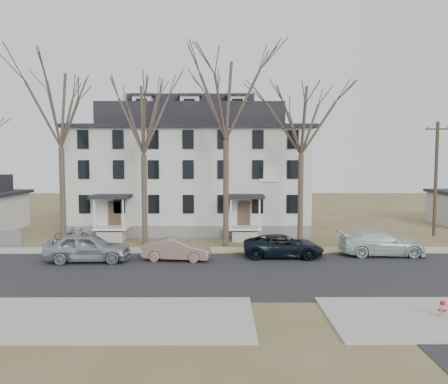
{
  "coord_description": "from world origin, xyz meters",
  "views": [
    {
      "loc": [
        0.75,
        -22.15,
        6.44
      ],
      "look_at": [
        0.86,
        9.0,
        4.08
      ],
      "focal_mm": 35.0,
      "sensor_mm": 36.0,
      "label": 1
    }
  ],
  "objects_px": {
    "tree_center": "(226,95)",
    "car_white": "(381,244)",
    "tree_far_left": "(60,105)",
    "car_navy": "(283,247)",
    "utility_pole_far": "(436,177)",
    "bicycle_left": "(65,235)",
    "boarding_house": "(193,170)",
    "car_tan": "(177,250)",
    "tree_mid_right": "(302,115)",
    "bicycle_right": "(77,235)",
    "car_silver": "(88,248)",
    "tree_mid_left": "(143,115)",
    "fire_hydrant": "(442,310)"
  },
  "relations": [
    {
      "from": "tree_far_left",
      "to": "car_silver",
      "type": "height_order",
      "value": "tree_far_left"
    },
    {
      "from": "tree_mid_left",
      "to": "car_navy",
      "type": "xyz_separation_m",
      "value": [
        9.73,
        -3.81,
        -8.88
      ]
    },
    {
      "from": "tree_far_left",
      "to": "car_tan",
      "type": "distance_m",
      "value": 13.9
    },
    {
      "from": "tree_center",
      "to": "utility_pole_far",
      "type": "relative_size",
      "value": 1.55
    },
    {
      "from": "bicycle_right",
      "to": "utility_pole_far",
      "type": "bearing_deg",
      "value": -100.95
    },
    {
      "from": "tree_mid_left",
      "to": "fire_hydrant",
      "type": "distance_m",
      "value": 22.77
    },
    {
      "from": "car_navy",
      "to": "tree_far_left",
      "type": "bearing_deg",
      "value": 78.48
    },
    {
      "from": "tree_mid_left",
      "to": "tree_mid_right",
      "type": "distance_m",
      "value": 11.5
    },
    {
      "from": "boarding_house",
      "to": "bicycle_right",
      "type": "relative_size",
      "value": 11.86
    },
    {
      "from": "car_navy",
      "to": "bicycle_right",
      "type": "xyz_separation_m",
      "value": [
        -15.35,
        5.52,
        -0.2
      ]
    },
    {
      "from": "boarding_house",
      "to": "car_navy",
      "type": "xyz_separation_m",
      "value": [
        6.73,
        -11.96,
        -4.66
      ]
    },
    {
      "from": "car_navy",
      "to": "bicycle_right",
      "type": "distance_m",
      "value": 16.31
    },
    {
      "from": "car_silver",
      "to": "fire_hydrant",
      "type": "distance_m",
      "value": 19.87
    },
    {
      "from": "bicycle_left",
      "to": "car_navy",
      "type": "bearing_deg",
      "value": -123.09
    },
    {
      "from": "tree_far_left",
      "to": "tree_center",
      "type": "xyz_separation_m",
      "value": [
        12.0,
        0.0,
        0.74
      ]
    },
    {
      "from": "fire_hydrant",
      "to": "tree_center",
      "type": "bearing_deg",
      "value": 120.17
    },
    {
      "from": "utility_pole_far",
      "to": "car_silver",
      "type": "xyz_separation_m",
      "value": [
        -26.16,
        -9.24,
        -4.01
      ]
    },
    {
      "from": "utility_pole_far",
      "to": "car_navy",
      "type": "relative_size",
      "value": 1.83
    },
    {
      "from": "tree_mid_left",
      "to": "car_white",
      "type": "distance_m",
      "value": 18.84
    },
    {
      "from": "bicycle_left",
      "to": "bicycle_right",
      "type": "bearing_deg",
      "value": -133.57
    },
    {
      "from": "utility_pole_far",
      "to": "car_white",
      "type": "bearing_deg",
      "value": -133.62
    },
    {
      "from": "utility_pole_far",
      "to": "bicycle_left",
      "type": "distance_m",
      "value": 30.62
    },
    {
      "from": "car_tan",
      "to": "tree_mid_left",
      "type": "bearing_deg",
      "value": 37.6
    },
    {
      "from": "tree_far_left",
      "to": "tree_center",
      "type": "relative_size",
      "value": 0.93
    },
    {
      "from": "boarding_house",
      "to": "fire_hydrant",
      "type": "height_order",
      "value": "boarding_house"
    },
    {
      "from": "boarding_house",
      "to": "bicycle_left",
      "type": "height_order",
      "value": "boarding_house"
    },
    {
      "from": "utility_pole_far",
      "to": "car_tan",
      "type": "relative_size",
      "value": 2.24
    },
    {
      "from": "bicycle_left",
      "to": "boarding_house",
      "type": "bearing_deg",
      "value": -71.81
    },
    {
      "from": "tree_far_left",
      "to": "utility_pole_far",
      "type": "bearing_deg",
      "value": 8.1
    },
    {
      "from": "boarding_house",
      "to": "utility_pole_far",
      "type": "relative_size",
      "value": 2.19
    },
    {
      "from": "boarding_house",
      "to": "tree_mid_left",
      "type": "height_order",
      "value": "tree_mid_left"
    },
    {
      "from": "fire_hydrant",
      "to": "bicycle_right",
      "type": "bearing_deg",
      "value": 140.75
    },
    {
      "from": "boarding_house",
      "to": "tree_mid_right",
      "type": "relative_size",
      "value": 1.63
    },
    {
      "from": "tree_mid_right",
      "to": "bicycle_right",
      "type": "relative_size",
      "value": 7.26
    },
    {
      "from": "tree_center",
      "to": "car_white",
      "type": "xyz_separation_m",
      "value": [
        10.33,
        -3.32,
        -10.27
      ]
    },
    {
      "from": "tree_mid_right",
      "to": "fire_hydrant",
      "type": "xyz_separation_m",
      "value": [
        3.12,
        -14.83,
        -9.22
      ]
    },
    {
      "from": "tree_far_left",
      "to": "bicycle_left",
      "type": "xyz_separation_m",
      "value": [
        -0.74,
        2.38,
        -9.91
      ]
    },
    {
      "from": "boarding_house",
      "to": "car_tan",
      "type": "bearing_deg",
      "value": -90.73
    },
    {
      "from": "car_navy",
      "to": "bicycle_left",
      "type": "relative_size",
      "value": 3.14
    },
    {
      "from": "tree_mid_right",
      "to": "car_white",
      "type": "height_order",
      "value": "tree_mid_right"
    },
    {
      "from": "boarding_house",
      "to": "tree_center",
      "type": "distance_m",
      "value": 10.39
    },
    {
      "from": "tree_far_left",
      "to": "car_navy",
      "type": "relative_size",
      "value": 2.64
    },
    {
      "from": "car_white",
      "to": "tree_far_left",
      "type": "bearing_deg",
      "value": 82.44
    },
    {
      "from": "car_silver",
      "to": "car_tan",
      "type": "xyz_separation_m",
      "value": [
        5.5,
        0.35,
        -0.19
      ]
    },
    {
      "from": "utility_pole_far",
      "to": "bicycle_left",
      "type": "xyz_separation_m",
      "value": [
        -30.24,
        -1.82,
        -4.47
      ]
    },
    {
      "from": "tree_far_left",
      "to": "tree_mid_right",
      "type": "distance_m",
      "value": 17.52
    },
    {
      "from": "bicycle_right",
      "to": "car_navy",
      "type": "bearing_deg",
      "value": -125.61
    },
    {
      "from": "bicycle_right",
      "to": "tree_far_left",
      "type": "bearing_deg",
      "value": 151.59
    },
    {
      "from": "car_white",
      "to": "bicycle_left",
      "type": "distance_m",
      "value": 23.77
    },
    {
      "from": "bicycle_left",
      "to": "bicycle_right",
      "type": "relative_size",
      "value": 0.94
    }
  ]
}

